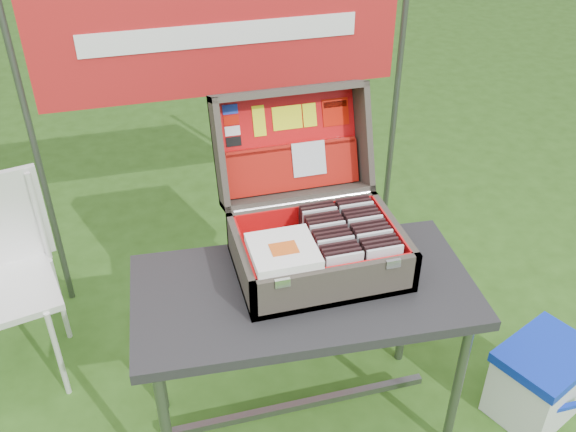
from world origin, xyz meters
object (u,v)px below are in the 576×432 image
object	(u,v)px
suitcase	(315,200)
chair	(4,295)
table	(302,361)
cardboard_box	(395,281)
cooler	(540,380)

from	to	relation	value
suitcase	chair	size ratio (longest dim) A/B	0.65
table	chair	world-z (taller)	chair
cardboard_box	cooler	bearing A→B (deg)	-83.42
suitcase	cardboard_box	size ratio (longest dim) A/B	1.52
suitcase	cooler	xyz separation A→B (m)	(0.89, -0.31, -0.83)
table	cooler	xyz separation A→B (m)	(0.96, -0.17, -0.20)
table	cooler	bearing A→B (deg)	-6.36
table	cooler	distance (m)	1.00
suitcase	cardboard_box	xyz separation A→B (m)	(0.55, 0.40, -0.81)
chair	cardboard_box	world-z (taller)	chair
suitcase	cooler	size ratio (longest dim) A/B	1.53
table	chair	size ratio (longest dim) A/B	1.31
cooler	chair	bearing A→B (deg)	136.02
chair	suitcase	bearing A→B (deg)	-33.97
suitcase	cooler	distance (m)	1.26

